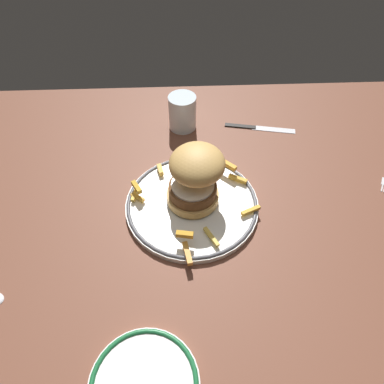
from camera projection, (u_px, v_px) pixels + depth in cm
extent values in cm
cube|color=brown|center=(204.00, 228.00, 72.91)|extent=(123.78, 99.22, 4.00)
cylinder|color=white|center=(192.00, 205.00, 73.67)|extent=(27.51, 27.51, 1.20)
torus|color=#4C4C51|center=(192.00, 203.00, 73.22)|extent=(27.11, 27.11, 0.80)
cylinder|color=tan|center=(193.00, 196.00, 72.73)|extent=(10.69, 10.69, 1.80)
cylinder|color=brown|center=(193.00, 189.00, 71.19)|extent=(9.71, 9.71, 2.31)
cylinder|color=white|center=(193.00, 185.00, 70.13)|extent=(8.62, 8.62, 0.50)
ellipsoid|color=yellow|center=(195.00, 181.00, 69.91)|extent=(2.60, 2.60, 1.40)
ellipsoid|color=tan|center=(197.00, 164.00, 67.51)|extent=(13.96, 14.24, 6.51)
cube|color=gold|center=(187.00, 253.00, 64.23)|extent=(1.81, 4.75, 0.97)
cube|color=gold|center=(137.00, 187.00, 72.46)|extent=(2.41, 3.37, 0.93)
cube|color=orange|center=(185.00, 234.00, 64.55)|extent=(3.31, 1.51, 1.00)
cube|color=orange|center=(228.00, 164.00, 76.71)|extent=(3.77, 3.67, 0.96)
cube|color=gold|center=(138.00, 197.00, 73.15)|extent=(3.05, 2.49, 0.77)
cube|color=gold|center=(251.00, 210.00, 70.89)|extent=(4.16, 2.39, 0.77)
cube|color=gold|center=(206.00, 175.00, 77.24)|extent=(2.96, 1.24, 0.92)
cube|color=gold|center=(211.00, 237.00, 66.75)|extent=(2.85, 4.48, 0.72)
cube|color=gold|center=(238.00, 179.00, 76.60)|extent=(4.02, 2.77, 0.84)
cube|color=gold|center=(197.00, 168.00, 76.92)|extent=(1.78, 4.13, 0.71)
cube|color=#EEBB49|center=(135.00, 195.00, 73.69)|extent=(1.44, 3.58, 0.73)
cube|color=gold|center=(201.00, 162.00, 77.00)|extent=(3.16, 1.54, 1.00)
cube|color=gold|center=(160.00, 170.00, 78.36)|extent=(1.62, 3.05, 0.98)
cylinder|color=silver|center=(182.00, 112.00, 88.34)|extent=(6.90, 6.90, 8.86)
cylinder|color=silver|center=(183.00, 117.00, 89.50)|extent=(6.35, 6.35, 5.77)
torus|color=#196033|center=(144.00, 384.00, 50.90)|extent=(15.93, 15.93, 0.80)
cube|color=silver|center=(382.00, 187.00, 77.41)|extent=(1.39, 2.22, 0.28)
cube|color=black|center=(240.00, 126.00, 91.42)|extent=(8.08, 2.71, 0.70)
cube|color=silver|center=(274.00, 129.00, 90.66)|extent=(11.14, 3.88, 0.24)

